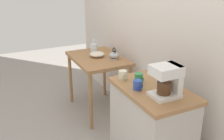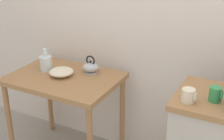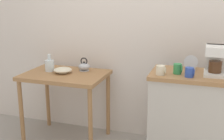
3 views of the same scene
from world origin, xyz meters
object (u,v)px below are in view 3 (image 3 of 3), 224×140
(glass_carafe_vase, at_px, (50,65))
(bowl_stoneware, at_px, (63,70))
(coffee_maker, at_px, (216,59))
(table_clock, at_px, (191,64))
(mug_tall_green, at_px, (178,69))
(mug_small_cream, at_px, (161,70))
(mug_blue, at_px, (190,72))
(teakettle, at_px, (84,67))

(glass_carafe_vase, bearing_deg, bowl_stoneware, -10.45)
(coffee_maker, bearing_deg, table_clock, 153.53)
(glass_carafe_vase, distance_m, mug_tall_green, 1.38)
(coffee_maker, bearing_deg, mug_small_cream, -161.42)
(mug_tall_green, xyz_separation_m, mug_small_cream, (-0.14, -0.08, -0.00))
(bowl_stoneware, distance_m, table_clock, 1.30)
(mug_tall_green, bearing_deg, mug_blue, -35.49)
(coffee_maker, relative_size, mug_blue, 3.13)
(mug_small_cream, bearing_deg, mug_tall_green, 31.23)
(teakettle, relative_size, table_clock, 1.11)
(glass_carafe_vase, relative_size, coffee_maker, 0.73)
(glass_carafe_vase, relative_size, mug_blue, 2.27)
(mug_blue, xyz_separation_m, table_clock, (-0.01, 0.25, 0.02))
(bowl_stoneware, height_order, mug_tall_green, mug_tall_green)
(mug_blue, relative_size, table_clock, 0.60)
(teakettle, height_order, mug_tall_green, mug_tall_green)
(mug_blue, distance_m, table_clock, 0.25)
(teakettle, distance_m, mug_small_cream, 0.95)
(mug_tall_green, bearing_deg, bowl_stoneware, 174.79)
(mug_blue, bearing_deg, table_clock, 91.40)
(glass_carafe_vase, distance_m, table_clock, 1.47)
(glass_carafe_vase, distance_m, coffee_maker, 1.69)
(teakettle, bearing_deg, glass_carafe_vase, -160.08)
(coffee_maker, bearing_deg, bowl_stoneware, 178.43)
(mug_blue, bearing_deg, mug_tall_green, 144.51)
(mug_blue, distance_m, mug_small_cream, 0.24)
(teakettle, xyz_separation_m, coffee_maker, (1.33, -0.20, 0.22))
(coffee_maker, height_order, mug_small_cream, coffee_maker)
(teakettle, height_order, coffee_maker, coffee_maker)
(teakettle, distance_m, table_clock, 1.13)
(bowl_stoneware, height_order, glass_carafe_vase, glass_carafe_vase)
(coffee_maker, xyz_separation_m, mug_small_cream, (-0.45, -0.15, -0.10))
(mug_tall_green, bearing_deg, glass_carafe_vase, 174.12)
(coffee_maker, height_order, mug_tall_green, coffee_maker)
(glass_carafe_vase, relative_size, mug_tall_green, 2.09)
(bowl_stoneware, relative_size, teakettle, 1.24)
(teakettle, relative_size, mug_small_cream, 1.80)
(coffee_maker, relative_size, table_clock, 1.88)
(bowl_stoneware, height_order, teakettle, teakettle)
(glass_carafe_vase, xyz_separation_m, mug_blue, (1.47, -0.22, 0.10))
(bowl_stoneware, bearing_deg, table_clock, 2.80)
(mug_small_cream, height_order, table_clock, table_clock)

